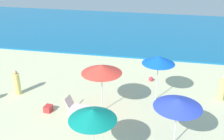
{
  "coord_description": "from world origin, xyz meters",
  "views": [
    {
      "loc": [
        4.66,
        -6.1,
        8.26
      ],
      "look_at": [
        1.68,
        8.8,
        1.37
      ],
      "focal_mm": 44.49,
      "sensor_mm": 36.0,
      "label": 1
    }
  ],
  "objects": [
    {
      "name": "umbrella_2",
      "position": [
        2.13,
        2.67,
        2.24
      ],
      "size": [
        1.94,
        1.94,
        2.47
      ],
      "color": "silver",
      "rests_on": "ground_plane"
    },
    {
      "name": "lounge_chair_1_0",
      "position": [
        0.28,
        6.07,
        0.28
      ],
      "size": [
        1.4,
        0.83,
        0.8
      ],
      "rotation": [
        0.0,
        0.0,
        1.43
      ],
      "color": "silver",
      "rests_on": "ground_plane"
    },
    {
      "name": "beachgoer_0",
      "position": [
        -3.8,
        7.23,
        0.71
      ],
      "size": [
        0.47,
        0.47,
        1.55
      ],
      "rotation": [
        0.0,
        0.0,
        3.39
      ],
      "color": "#E7D26C",
      "rests_on": "ground_plane"
    },
    {
      "name": "beachgoer_2",
      "position": [
        8.08,
        8.89,
        0.7
      ],
      "size": [
        0.44,
        0.44,
        1.53
      ],
      "rotation": [
        0.0,
        0.0,
        4.9
      ],
      "color": "#E3E272",
      "rests_on": "ground_plane"
    },
    {
      "name": "umbrella_4",
      "position": [
        4.41,
        8.22,
        2.49
      ],
      "size": [
        1.83,
        1.83,
        2.71
      ],
      "color": "silver",
      "rests_on": "ground_plane"
    },
    {
      "name": "ocean",
      "position": [
        0.0,
        22.14,
        0.06
      ],
      "size": [
        60.0,
        15.73,
        0.12
      ],
      "primitive_type": "cube",
      "color": "#156598",
      "rests_on": "ground_plane"
    },
    {
      "name": "umbrella_3",
      "position": [
        5.42,
        4.41,
        2.12
      ],
      "size": [
        2.11,
        2.11,
        2.32
      ],
      "color": "silver",
      "rests_on": "ground_plane"
    },
    {
      "name": "beach_ball_1",
      "position": [
        3.96,
        10.55,
        0.15
      ],
      "size": [
        0.29,
        0.29,
        0.29
      ],
      "primitive_type": "sphere",
      "color": "#F2303F",
      "rests_on": "ground_plane"
    },
    {
      "name": "umbrella_1",
      "position": [
        1.63,
        6.39,
        2.49
      ],
      "size": [
        2.1,
        2.1,
        2.71
      ],
      "color": "silver",
      "rests_on": "ground_plane"
    },
    {
      "name": "cooler_box_0",
      "position": [
        -1.23,
        5.77,
        0.17
      ],
      "size": [
        0.42,
        0.49,
        0.35
      ],
      "primitive_type": "cube",
      "rotation": [
        0.0,
        0.0,
        1.44
      ],
      "color": "red",
      "rests_on": "ground_plane"
    }
  ]
}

